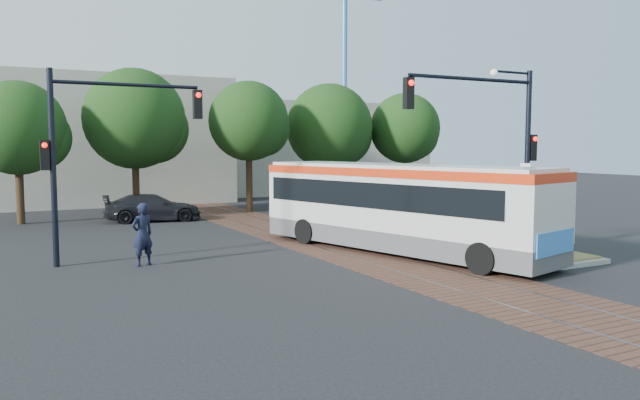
{
  "coord_description": "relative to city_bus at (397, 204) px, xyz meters",
  "views": [
    {
      "loc": [
        -11.15,
        -16.37,
        3.69
      ],
      "look_at": [
        0.0,
        4.75,
        1.6
      ],
      "focal_mm": 35.0,
      "sensor_mm": 36.0,
      "label": 1
    }
  ],
  "objects": [
    {
      "name": "tree_row",
      "position": [
        0.03,
        15.15,
        3.15
      ],
      "size": [
        26.4,
        5.6,
        7.67
      ],
      "color": "#382314",
      "rests_on": "ground"
    },
    {
      "name": "ground",
      "position": [
        -1.18,
        -1.26,
        -1.7
      ],
      "size": [
        120.0,
        120.0,
        0.0
      ],
      "primitive_type": "plane",
      "color": "black",
      "rests_on": "ground"
    },
    {
      "name": "trackbed",
      "position": [
        -1.18,
        2.74,
        -1.69
      ],
      "size": [
        3.6,
        40.0,
        0.02
      ],
      "color": "#522F25",
      "rests_on": "ground"
    },
    {
      "name": "signal_pole_left",
      "position": [
        -9.55,
        2.73,
        2.17
      ],
      "size": [
        4.99,
        0.34,
        6.0
      ],
      "color": "black",
      "rests_on": "ground"
    },
    {
      "name": "signal_pole_main",
      "position": [
        2.68,
        -2.07,
        2.46
      ],
      "size": [
        5.49,
        0.46,
        6.0
      ],
      "color": "black",
      "rests_on": "ground"
    },
    {
      "name": "parked_car",
      "position": [
        -5.43,
        12.96,
        -1.03
      ],
      "size": [
        4.83,
        2.51,
        1.34
      ],
      "primitive_type": "imported",
      "rotation": [
        0.0,
        0.0,
        1.43
      ],
      "color": "black",
      "rests_on": "ground"
    },
    {
      "name": "traffic_island",
      "position": [
        3.64,
        -2.16,
        -1.37
      ],
      "size": [
        2.2,
        5.2,
        1.13
      ],
      "color": "gray",
      "rests_on": "ground"
    },
    {
      "name": "warehouses",
      "position": [
        -1.71,
        27.48,
        2.12
      ],
      "size": [
        40.0,
        13.0,
        8.0
      ],
      "color": "#ADA899",
      "rests_on": "ground"
    },
    {
      "name": "officer",
      "position": [
        -8.3,
        1.68,
        -0.73
      ],
      "size": [
        0.82,
        0.67,
        1.94
      ],
      "primitive_type": "imported",
      "rotation": [
        0.0,
        0.0,
        3.48
      ],
      "color": "black",
      "rests_on": "ground"
    },
    {
      "name": "city_bus",
      "position": [
        0.0,
        0.0,
        0.0
      ],
      "size": [
        5.2,
        11.6,
        3.05
      ],
      "rotation": [
        0.0,
        0.0,
        0.25
      ],
      "color": "#49494C",
      "rests_on": "ground"
    },
    {
      "name": "crane",
      "position": [
        16.82,
        32.74,
        9.18
      ],
      "size": [
        8.0,
        0.5,
        18.0
      ],
      "color": "#3F72B2",
      "rests_on": "ground"
    }
  ]
}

